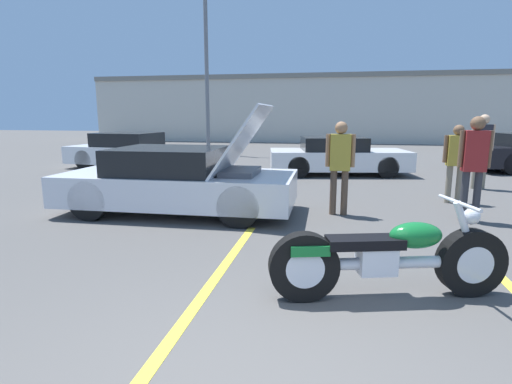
{
  "coord_description": "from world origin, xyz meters",
  "views": [
    {
      "loc": [
        0.46,
        -2.0,
        1.8
      ],
      "look_at": [
        -0.51,
        3.06,
        0.8
      ],
      "focal_mm": 28.0,
      "sensor_mm": 36.0,
      "label": 1
    }
  ],
  "objects_px": {
    "motorcycle": "(388,258)",
    "spectator_by_show_car": "(456,157)",
    "light_pole": "(208,64)",
    "parked_car_mid_row": "(337,156)",
    "show_car_hood_open": "(179,181)",
    "parked_car_left_row": "(132,151)",
    "spectator_far_lot": "(482,145)",
    "spectator_midground": "(340,160)",
    "spectator_near_motorcycle": "(474,159)"
  },
  "relations": [
    {
      "from": "light_pole",
      "to": "motorcycle",
      "type": "xyz_separation_m",
      "value": [
        6.24,
        -14.13,
        -3.65
      ]
    },
    {
      "from": "show_car_hood_open",
      "to": "parked_car_mid_row",
      "type": "height_order",
      "value": "show_car_hood_open"
    },
    {
      "from": "spectator_midground",
      "to": "spectator_far_lot",
      "type": "height_order",
      "value": "spectator_far_lot"
    },
    {
      "from": "spectator_by_show_car",
      "to": "spectator_midground",
      "type": "height_order",
      "value": "spectator_midground"
    },
    {
      "from": "spectator_midground",
      "to": "spectator_far_lot",
      "type": "xyz_separation_m",
      "value": [
        3.43,
        3.31,
        0.09
      ]
    },
    {
      "from": "light_pole",
      "to": "spectator_near_motorcycle",
      "type": "distance_m",
      "value": 13.77
    },
    {
      "from": "parked_car_left_row",
      "to": "parked_car_mid_row",
      "type": "bearing_deg",
      "value": 4.3
    },
    {
      "from": "spectator_by_show_car",
      "to": "spectator_midground",
      "type": "relative_size",
      "value": 0.95
    },
    {
      "from": "spectator_by_show_car",
      "to": "spectator_far_lot",
      "type": "height_order",
      "value": "spectator_far_lot"
    },
    {
      "from": "show_car_hood_open",
      "to": "parked_car_mid_row",
      "type": "relative_size",
      "value": 0.98
    },
    {
      "from": "parked_car_left_row",
      "to": "spectator_by_show_car",
      "type": "relative_size",
      "value": 2.77
    },
    {
      "from": "motorcycle",
      "to": "parked_car_mid_row",
      "type": "distance_m",
      "value": 8.58
    },
    {
      "from": "light_pole",
      "to": "parked_car_mid_row",
      "type": "distance_m",
      "value": 8.77
    },
    {
      "from": "light_pole",
      "to": "spectator_near_motorcycle",
      "type": "height_order",
      "value": "light_pole"
    },
    {
      "from": "light_pole",
      "to": "show_car_hood_open",
      "type": "bearing_deg",
      "value": -75.48
    },
    {
      "from": "light_pole",
      "to": "spectator_midground",
      "type": "relative_size",
      "value": 4.37
    },
    {
      "from": "spectator_by_show_car",
      "to": "show_car_hood_open",
      "type": "bearing_deg",
      "value": -160.73
    },
    {
      "from": "spectator_by_show_car",
      "to": "spectator_midground",
      "type": "xyz_separation_m",
      "value": [
        -2.35,
        -1.46,
        0.05
      ]
    },
    {
      "from": "motorcycle",
      "to": "spectator_far_lot",
      "type": "relative_size",
      "value": 1.29
    },
    {
      "from": "motorcycle",
      "to": "spectator_near_motorcycle",
      "type": "bearing_deg",
      "value": 47.24
    },
    {
      "from": "parked_car_mid_row",
      "to": "parked_car_left_row",
      "type": "distance_m",
      "value": 6.91
    },
    {
      "from": "parked_car_mid_row",
      "to": "spectator_far_lot",
      "type": "bearing_deg",
      "value": -38.91
    },
    {
      "from": "show_car_hood_open",
      "to": "spectator_by_show_car",
      "type": "height_order",
      "value": "show_car_hood_open"
    },
    {
      "from": "light_pole",
      "to": "parked_car_mid_row",
      "type": "xyz_separation_m",
      "value": [
        5.8,
        -5.56,
        -3.52
      ]
    },
    {
      "from": "spectator_midground",
      "to": "spectator_far_lot",
      "type": "bearing_deg",
      "value": 44.04
    },
    {
      "from": "show_car_hood_open",
      "to": "parked_car_mid_row",
      "type": "distance_m",
      "value": 6.3
    },
    {
      "from": "spectator_midground",
      "to": "show_car_hood_open",
      "type": "bearing_deg",
      "value": -172.55
    },
    {
      "from": "spectator_near_motorcycle",
      "to": "spectator_far_lot",
      "type": "xyz_separation_m",
      "value": [
        1.22,
        3.34,
        0.02
      ]
    },
    {
      "from": "parked_car_mid_row",
      "to": "show_car_hood_open",
      "type": "bearing_deg",
      "value": -127.62
    },
    {
      "from": "show_car_hood_open",
      "to": "parked_car_left_row",
      "type": "xyz_separation_m",
      "value": [
        -3.99,
        5.75,
        -0.02
      ]
    },
    {
      "from": "light_pole",
      "to": "show_car_hood_open",
      "type": "height_order",
      "value": "light_pole"
    },
    {
      "from": "parked_car_left_row",
      "to": "spectator_by_show_car",
      "type": "height_order",
      "value": "spectator_by_show_car"
    },
    {
      "from": "spectator_near_motorcycle",
      "to": "spectator_far_lot",
      "type": "distance_m",
      "value": 3.56
    },
    {
      "from": "parked_car_mid_row",
      "to": "spectator_far_lot",
      "type": "distance_m",
      "value": 3.95
    },
    {
      "from": "show_car_hood_open",
      "to": "spectator_midground",
      "type": "bearing_deg",
      "value": 6.62
    },
    {
      "from": "light_pole",
      "to": "show_car_hood_open",
      "type": "xyz_separation_m",
      "value": [
        2.89,
        -11.15,
        -3.47
      ]
    },
    {
      "from": "light_pole",
      "to": "parked_car_mid_row",
      "type": "bearing_deg",
      "value": -43.8
    },
    {
      "from": "show_car_hood_open",
      "to": "parked_car_left_row",
      "type": "relative_size",
      "value": 0.97
    },
    {
      "from": "parked_car_left_row",
      "to": "spectator_by_show_car",
      "type": "xyz_separation_m",
      "value": [
        9.25,
        -3.91,
        0.37
      ]
    },
    {
      "from": "motorcycle",
      "to": "spectator_by_show_car",
      "type": "relative_size",
      "value": 1.46
    },
    {
      "from": "show_car_hood_open",
      "to": "spectator_by_show_car",
      "type": "xyz_separation_m",
      "value": [
        5.26,
        1.84,
        0.35
      ]
    },
    {
      "from": "light_pole",
      "to": "motorcycle",
      "type": "relative_size",
      "value": 3.15
    },
    {
      "from": "light_pole",
      "to": "spectator_by_show_car",
      "type": "xyz_separation_m",
      "value": [
        8.15,
        -9.31,
        -3.12
      ]
    },
    {
      "from": "light_pole",
      "to": "spectator_far_lot",
      "type": "bearing_deg",
      "value": -38.92
    },
    {
      "from": "spectator_near_motorcycle",
      "to": "show_car_hood_open",
      "type": "bearing_deg",
      "value": -176.06
    },
    {
      "from": "parked_car_left_row",
      "to": "spectator_midground",
      "type": "xyz_separation_m",
      "value": [
        6.91,
        -5.37,
        0.43
      ]
    },
    {
      "from": "parked_car_mid_row",
      "to": "parked_car_left_row",
      "type": "xyz_separation_m",
      "value": [
        -6.91,
        0.17,
        0.03
      ]
    },
    {
      "from": "show_car_hood_open",
      "to": "parked_car_left_row",
      "type": "height_order",
      "value": "show_car_hood_open"
    },
    {
      "from": "spectator_far_lot",
      "to": "parked_car_mid_row",
      "type": "bearing_deg",
      "value": 151.13
    },
    {
      "from": "light_pole",
      "to": "parked_car_mid_row",
      "type": "height_order",
      "value": "light_pole"
    }
  ]
}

